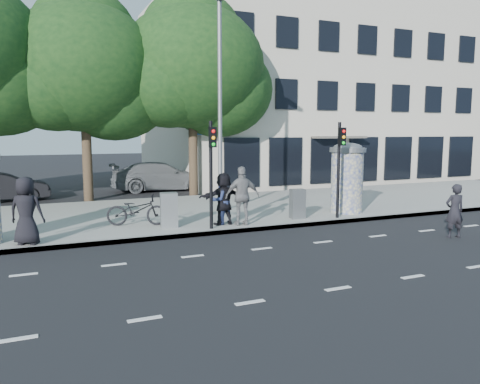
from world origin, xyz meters
name	(u,v)px	position (x,y,z in m)	size (l,w,h in m)	color
ground	(286,262)	(0.00, 0.00, 0.00)	(120.00, 120.00, 0.00)	black
sidewalk	(194,212)	(0.00, 7.50, 0.07)	(40.00, 8.00, 0.15)	gray
curb	(232,231)	(0.00, 3.55, 0.07)	(40.00, 0.10, 0.16)	slate
lane_dash_near	(338,289)	(0.00, -2.20, 0.00)	(32.00, 0.12, 0.01)	silver
lane_dash_far	(262,249)	(0.00, 1.40, 0.00)	(32.00, 0.12, 0.01)	silver
ad_column_right	(347,176)	(5.20, 4.70, 1.54)	(1.36, 1.36, 2.65)	beige
traffic_pole_near	(211,164)	(-0.60, 3.79, 2.23)	(0.22, 0.31, 3.40)	black
traffic_pole_far	(340,160)	(4.20, 3.79, 2.23)	(0.22, 0.31, 3.40)	black
street_lamp	(220,89)	(0.80, 6.63, 4.79)	(0.25, 0.93, 8.00)	slate
tree_near_left	(83,68)	(-3.50, 12.70, 6.06)	(6.80, 6.80, 8.97)	#38281C
tree_center	(192,67)	(1.50, 12.30, 6.31)	(7.00, 7.00, 9.30)	#38281C
building	(299,93)	(12.00, 19.99, 5.99)	(20.30, 15.85, 12.00)	beige
ped_a	(26,211)	(-5.94, 3.85, 1.08)	(0.91, 0.59, 1.87)	black
ped_c	(221,200)	(-0.06, 4.39, 0.96)	(0.78, 0.61, 1.61)	navy
ped_e	(242,196)	(0.54, 3.97, 1.12)	(1.14, 0.65, 1.94)	slate
ped_f	(224,199)	(0.00, 4.31, 1.02)	(1.62, 0.58, 1.74)	black
man_road	(455,211)	(6.00, 0.34, 0.83)	(0.60, 0.40, 1.65)	black
bicycle	(137,210)	(-2.68, 5.29, 0.66)	(1.96, 0.68, 1.03)	black
cabinet_left	(169,210)	(-1.77, 4.61, 0.71)	(0.54, 0.39, 1.12)	gray
cabinet_right	(297,204)	(2.82, 4.31, 0.67)	(0.50, 0.36, 1.05)	slate
car_mid	(3,187)	(-7.15, 14.08, 0.66)	(4.03, 1.40, 1.33)	black
car_right	(161,176)	(0.54, 15.18, 0.78)	(5.35, 2.18, 1.55)	slate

